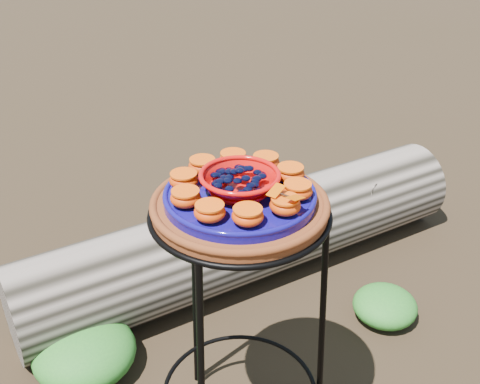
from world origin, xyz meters
TOP-DOWN VIEW (x-y plane):
  - plant_stand at (0.00, 0.00)m, footprint 0.44×0.44m
  - terracotta_saucer at (0.00, 0.00)m, footprint 0.38×0.38m
  - cobalt_plate at (0.00, 0.00)m, footprint 0.33×0.33m
  - red_bowl at (0.00, 0.00)m, footprint 0.16×0.16m
  - glass_gems at (0.00, 0.00)m, footprint 0.13×0.13m
  - orange_half_0 at (0.03, -0.12)m, footprint 0.06×0.06m
  - orange_half_1 at (0.08, -0.09)m, footprint 0.06×0.06m
  - orange_half_2 at (0.12, -0.02)m, footprint 0.06×0.06m
  - orange_half_3 at (0.11, 0.05)m, footprint 0.06×0.06m
  - orange_half_4 at (0.06, 0.11)m, footprint 0.06×0.06m
  - orange_half_5 at (-0.02, 0.12)m, footprint 0.06×0.06m
  - orange_half_6 at (-0.08, 0.09)m, footprint 0.06×0.06m
  - orange_half_7 at (-0.12, 0.02)m, footprint 0.06×0.06m
  - orange_half_8 at (-0.11, -0.05)m, footprint 0.06×0.06m
  - orange_half_9 at (-0.06, -0.11)m, footprint 0.06×0.06m
  - butterfly at (0.03, -0.12)m, footprint 0.10×0.08m
  - driftwood_log at (0.44, 0.55)m, footprint 1.73×0.60m
  - foliage_right at (0.66, 0.08)m, footprint 0.22×0.22m
  - foliage_back at (-0.25, 0.45)m, footprint 0.31×0.31m

SIDE VIEW (x-z plane):
  - foliage_right at x=0.66m, z-range 0.00..0.11m
  - foliage_back at x=-0.25m, z-range 0.00..0.16m
  - driftwood_log at x=0.44m, z-range 0.00..0.32m
  - plant_stand at x=0.00m, z-range 0.00..0.70m
  - terracotta_saucer at x=0.00m, z-range 0.70..0.73m
  - cobalt_plate at x=0.00m, z-range 0.73..0.75m
  - orange_half_0 at x=0.03m, z-range 0.75..0.79m
  - orange_half_1 at x=0.08m, z-range 0.75..0.79m
  - orange_half_2 at x=0.12m, z-range 0.75..0.79m
  - orange_half_3 at x=0.11m, z-range 0.75..0.79m
  - orange_half_4 at x=0.06m, z-range 0.75..0.79m
  - orange_half_5 at x=-0.02m, z-range 0.75..0.79m
  - orange_half_6 at x=-0.08m, z-range 0.75..0.79m
  - orange_half_7 at x=-0.12m, z-range 0.75..0.79m
  - orange_half_8 at x=-0.11m, z-range 0.75..0.79m
  - orange_half_9 at x=-0.06m, z-range 0.75..0.79m
  - red_bowl at x=0.00m, z-range 0.75..0.80m
  - butterfly at x=0.03m, z-range 0.79..0.80m
  - glass_gems at x=0.00m, z-range 0.80..0.82m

